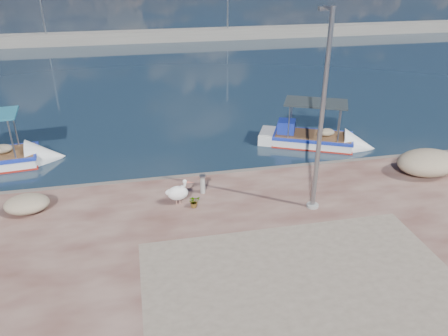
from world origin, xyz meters
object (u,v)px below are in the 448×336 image
Objects in this scene: boat_right at (311,141)px; bollard_near at (203,183)px; pelican at (178,193)px; lamp_post at (321,122)px.

bollard_near is (-6.47, -4.79, 0.70)m from boat_right.
boat_right is 8.08m from bollard_near.
boat_right is 9.29m from pelican.
lamp_post reaches higher than pelican.
boat_right is at bearing 36.51° from bollard_near.
lamp_post reaches higher than bollard_near.
boat_right is 8.00m from lamp_post.
lamp_post is 9.29× the size of bollard_near.
pelican is at bearing -147.74° from bollard_near.
boat_right is at bearing 45.13° from pelican.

